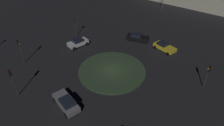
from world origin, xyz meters
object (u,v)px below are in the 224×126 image
(car_silver, at_px, (78,42))
(traffic_light_northwest, at_px, (20,47))
(car_grey, at_px, (66,102))
(traffic_light_northwest_near, at_px, (12,78))
(car_black, at_px, (137,37))
(car_yellow, at_px, (164,47))
(traffic_light_southeast, at_px, (208,73))
(traffic_light_north, at_px, (75,23))

(car_silver, relative_size, traffic_light_northwest, 0.93)
(car_grey, bearing_deg, traffic_light_northwest, 4.43)
(car_silver, bearing_deg, traffic_light_northwest_near, -155.18)
(car_black, height_order, traffic_light_northwest, traffic_light_northwest)
(car_yellow, xyz_separation_m, car_grey, (-20.69, 1.79, 0.03))
(car_yellow, xyz_separation_m, traffic_light_southeast, (-5.08, -9.38, 1.93))
(car_yellow, bearing_deg, traffic_light_northwest_near, -100.99)
(car_silver, height_order, traffic_light_southeast, traffic_light_southeast)
(traffic_light_northwest_near, bearing_deg, car_silver, 42.24)
(car_black, xyz_separation_m, car_yellow, (0.51, -5.86, -0.01))
(car_yellow, distance_m, traffic_light_northwest_near, 25.53)
(traffic_light_northwest, bearing_deg, car_silver, 42.76)
(car_black, relative_size, traffic_light_southeast, 1.26)
(car_yellow, xyz_separation_m, traffic_light_northwest, (-19.92, 15.07, 2.35))
(traffic_light_northwest, bearing_deg, car_black, 30.02)
(car_black, bearing_deg, traffic_light_southeast, -40.20)
(car_grey, height_order, traffic_light_southeast, traffic_light_southeast)
(traffic_light_northwest, height_order, traffic_light_northwest_near, traffic_light_northwest)
(car_grey, bearing_deg, traffic_light_north, -33.59)
(car_black, height_order, traffic_light_northwest_near, traffic_light_northwest_near)
(car_silver, bearing_deg, traffic_light_north, 62.97)
(car_black, distance_m, traffic_light_northwest, 21.61)
(car_grey, relative_size, traffic_light_southeast, 1.23)
(car_grey, xyz_separation_m, traffic_light_southeast, (15.61, -11.16, 1.91))
(car_black, distance_m, car_yellow, 5.88)
(car_black, relative_size, traffic_light_north, 1.15)
(traffic_light_southeast, bearing_deg, car_silver, -14.70)
(traffic_light_north, xyz_separation_m, traffic_light_northwest_near, (-16.26, -8.16, 0.13))
(traffic_light_northwest_near, bearing_deg, traffic_light_southeast, -19.02)
(car_black, relative_size, traffic_light_northwest, 1.09)
(car_grey, xyz_separation_m, traffic_light_northwest, (0.77, 13.28, 2.32))
(car_yellow, distance_m, traffic_light_north, 18.34)
(traffic_light_northwest, relative_size, traffic_light_northwest_near, 1.02)
(car_grey, distance_m, traffic_light_southeast, 19.28)
(traffic_light_northwest, xyz_separation_m, traffic_light_southeast, (14.84, -24.44, -0.41))
(car_silver, distance_m, traffic_light_northwest_near, 14.78)
(car_yellow, relative_size, traffic_light_northwest, 1.00)
(car_silver, bearing_deg, traffic_light_southeast, -70.57)
(traffic_light_north, bearing_deg, car_grey, -26.75)
(car_black, bearing_deg, car_yellow, -18.54)
(car_grey, bearing_deg, car_black, -70.84)
(traffic_light_northwest_near, bearing_deg, car_yellow, 4.93)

